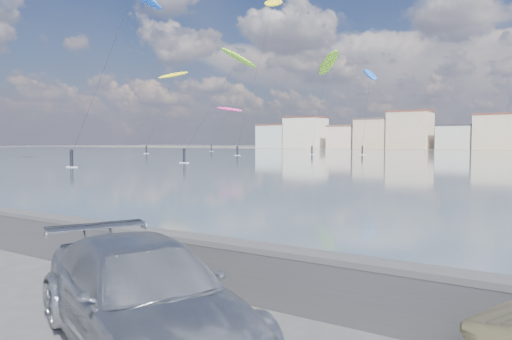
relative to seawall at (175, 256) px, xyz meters
The scene contains 9 objects.
ground 2.76m from the seawall, 90.00° to the right, with size 700.00×700.00×0.00m, color #333335.
seawall is the anchor object (origin of this frame).
car_silver 2.89m from the seawall, 55.06° to the right, with size 1.98×4.87×1.41m, color #B0B4B8.
kitesurfer_0 105.55m from the seawall, 121.09° to the left, with size 5.50×16.49×35.64m.
kitesurfer_7 71.98m from the seawall, 125.16° to the left, with size 4.93×20.19×17.83m.
kitesurfer_9 146.49m from the seawall, 126.79° to the left, with size 10.05×11.15×14.20m.
kitesurfer_10 114.47m from the seawall, 114.50° to the left, with size 9.65×17.32×24.50m.
kitesurfer_12 117.26m from the seawall, 133.51° to the left, with size 4.90×12.29×20.87m.
kitesurfer_13 108.62m from the seawall, 109.38° to the left, with size 7.26×12.55×20.55m.
Camera 1 is at (6.59, -4.25, 2.76)m, focal length 35.00 mm.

